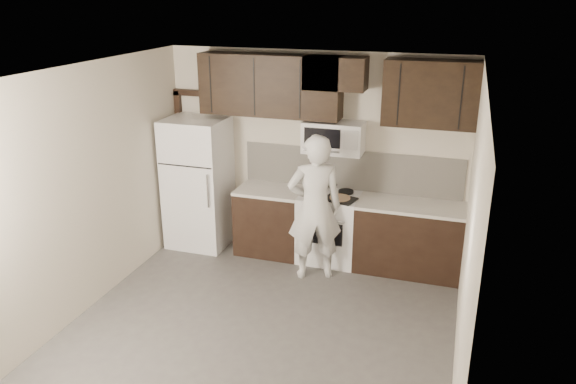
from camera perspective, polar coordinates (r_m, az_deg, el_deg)
The scene contains 14 objects.
floor at distance 6.10m, azimuth -3.25°, elevation -14.19°, with size 4.50×4.50×0.00m, color #4C4A47.
back_wall at distance 7.48m, azimuth 2.68°, elevation 3.87°, with size 4.00×4.00×0.00m, color beige.
ceiling at distance 5.10m, azimuth -3.85°, elevation 11.81°, with size 4.50×4.50×0.00m, color white.
counter_run at distance 7.37m, azimuth 6.47°, elevation -3.88°, with size 2.95×0.64×0.91m.
stove at distance 7.43m, azimuth 4.18°, elevation -3.57°, with size 0.76×0.66×0.94m.
backsplash at distance 7.41m, azimuth 6.37°, elevation 2.24°, with size 2.90×0.02×0.54m, color beige.
upper_cabinets at distance 7.06m, azimuth 4.08°, elevation 10.64°, with size 3.48×0.35×0.78m.
microwave at distance 7.15m, azimuth 4.64°, elevation 5.57°, with size 0.76×0.42×0.40m.
refrigerator at distance 7.83m, azimuth -9.10°, elevation 0.92°, with size 0.80×0.76×1.80m.
door_trim at distance 8.16m, azimuth -10.57°, elevation 4.18°, with size 0.50×0.08×2.12m.
saucepan at distance 7.41m, azimuth 3.22°, elevation 0.76°, with size 0.34×0.20×0.19m.
baking_tray at distance 7.11m, azimuth 5.30°, elevation -0.72°, with size 0.39×0.29×0.02m, color black.
pizza at distance 7.10m, azimuth 5.30°, elevation -0.58°, with size 0.26×0.26×0.02m, color #D5B58F.
person at distance 6.81m, azimuth 2.72°, elevation -1.61°, with size 0.67×0.44×1.84m, color white.
Camera 1 is at (1.85, -4.70, 3.42)m, focal length 35.00 mm.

